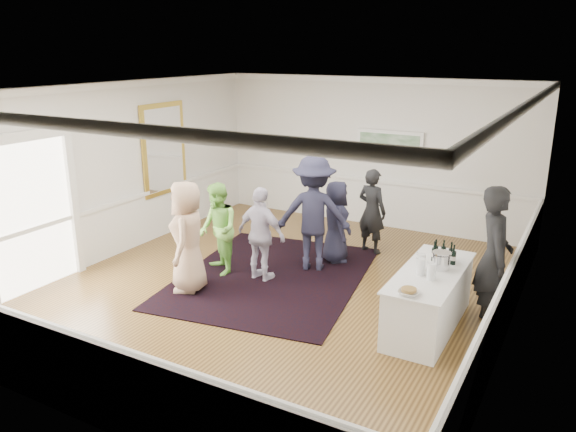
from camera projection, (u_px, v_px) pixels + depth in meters
The scene contains 23 objects.
floor at pixel (280, 287), 9.21m from camera, with size 8.00×8.00×0.00m, color brown.
ceiling at pixel (279, 88), 8.28m from camera, with size 7.00×8.00×0.02m, color white.
wall_left at pixel (116, 170), 10.37m from camera, with size 0.02×8.00×3.20m, color white.
wall_right at pixel (518, 226), 7.12m from camera, with size 0.02×8.00×3.20m, color white.
wall_back at pixel (372, 153), 12.09m from camera, with size 7.00×0.02×3.20m, color white.
wall_front at pixel (73, 283), 5.40m from camera, with size 7.00×0.02×3.20m, color white.
wainscoting at pixel (280, 259), 9.06m from camera, with size 7.00×8.00×1.00m, color white, non-canonical shape.
mirror at pixel (164, 149), 11.38m from camera, with size 0.05×1.25×1.85m.
doorway at pixel (30, 204), 8.81m from camera, with size 0.10×1.78×2.56m.
landscape_painting at pixel (389, 146), 11.81m from camera, with size 1.44×0.06×0.66m.
area_rug at pixel (272, 276), 9.62m from camera, with size 2.96×3.88×0.02m, color black.
serving_table at pixel (429, 299), 7.79m from camera, with size 0.79×2.08×0.84m.
bartender at pixel (494, 257), 7.73m from camera, with size 0.73×0.48×2.01m, color black.
guest_tan at pixel (188, 237), 8.87m from camera, with size 0.88×0.57×1.80m, color tan.
guest_green at pixel (218, 229), 9.58m from camera, with size 0.78×0.60×1.60m, color #85D254.
guest_lilac at pixel (261, 234), 9.30m from camera, with size 0.94×0.39×1.60m, color silver.
guest_dark_a at pixel (314, 214), 9.72m from camera, with size 1.31×0.75×2.03m, color #1E1E33.
guest_dark_b at pixel (372, 211), 10.58m from camera, with size 0.59×0.39×1.63m, color black.
guest_navy at pixel (336, 222), 10.13m from camera, with size 0.74×0.48×1.51m, color #1E1E33.
wine_bottles at pixel (444, 251), 7.99m from camera, with size 0.35×0.20×0.31m.
juice_pitchers at pixel (424, 266), 7.53m from camera, with size 0.34×0.40×0.24m.
ice_bucket at pixel (441, 261), 7.72m from camera, with size 0.26×0.26×0.24m, color silver.
nut_bowl at pixel (409, 291), 6.95m from camera, with size 0.27×0.27×0.08m.
Camera 1 is at (4.23, -7.35, 3.78)m, focal length 35.00 mm.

